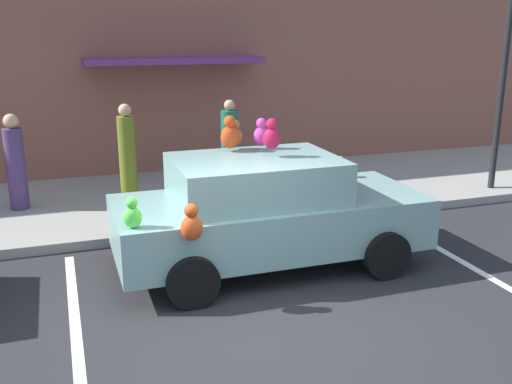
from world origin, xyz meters
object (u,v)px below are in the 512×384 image
Objects in this scene: pedestrian_by_lamp at (16,165)px; pedestrian_walking_past at (230,150)px; street_lamp_post at (505,58)px; pedestrian_near_shopfront at (128,158)px; teddy_bear_on_sidewalk at (191,202)px; plush_covered_car at (266,211)px.

pedestrian_walking_past is at bearing -2.58° from pedestrian_by_lamp.
street_lamp_post reaches higher than pedestrian_by_lamp.
teddy_bear_on_sidewalk is at bearing -54.40° from pedestrian_near_shopfront.
plush_covered_car is 6.03m from street_lamp_post.
plush_covered_car is at bearing -97.92° from pedestrian_walking_past.
pedestrian_near_shopfront is at bearing -10.94° from pedestrian_by_lamp.
teddy_bear_on_sidewalk is 1.82m from pedestrian_walking_past.
street_lamp_post is 2.30× the size of pedestrian_near_shopfront.
teddy_bear_on_sidewalk is at bearing -179.99° from street_lamp_post.
pedestrian_by_lamp is at bearing 133.95° from plush_covered_car.
pedestrian_near_shopfront is (-1.47, 3.08, 0.20)m from plush_covered_car.
pedestrian_near_shopfront is 1.08× the size of pedestrian_by_lamp.
pedestrian_walking_past is at bearing 51.59° from teddy_bear_on_sidewalk.
teddy_bear_on_sidewalk is at bearing -29.67° from pedestrian_by_lamp.
street_lamp_post is at bearing -15.39° from pedestrian_walking_past.
pedestrian_by_lamp is (-8.73, 1.53, -1.72)m from street_lamp_post.
street_lamp_post is 9.03m from pedestrian_by_lamp.
plush_covered_car is 2.37× the size of pedestrian_walking_past.
street_lamp_post is at bearing 19.45° from plush_covered_car.
pedestrian_walking_past is 3.78m from pedestrian_by_lamp.
teddy_bear_on_sidewalk is 3.14m from pedestrian_by_lamp.
pedestrian_walking_past is at bearing 164.61° from street_lamp_post.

